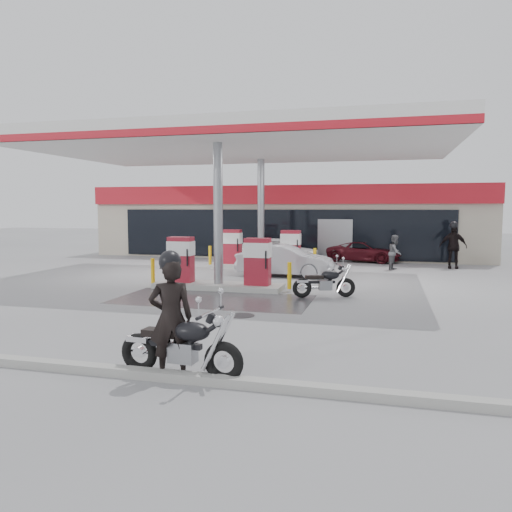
# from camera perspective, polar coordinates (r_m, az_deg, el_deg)

# --- Properties ---
(ground) EXTENTS (90.00, 90.00, 0.00)m
(ground) POSITION_cam_1_polar(r_m,az_deg,el_deg) (15.59, -6.68, -4.85)
(ground) COLOR gray
(ground) RESTS_ON ground
(wet_patch) EXTENTS (6.00, 3.00, 0.00)m
(wet_patch) POSITION_cam_1_polar(r_m,az_deg,el_deg) (15.41, -4.95, -4.95)
(wet_patch) COLOR #4C4C4F
(wet_patch) RESTS_ON ground
(drain_cover) EXTENTS (0.70, 0.70, 0.01)m
(drain_cover) POSITION_cam_1_polar(r_m,az_deg,el_deg) (13.09, -1.69, -6.81)
(drain_cover) COLOR #38383A
(drain_cover) RESTS_ON ground
(kerb) EXTENTS (28.00, 0.25, 0.15)m
(kerb) POSITION_cam_1_polar(r_m,az_deg,el_deg) (9.59, -22.46, -11.43)
(kerb) COLOR gray
(kerb) RESTS_ON ground
(store_building) EXTENTS (22.00, 8.22, 4.00)m
(store_building) POSITION_cam_1_polar(r_m,az_deg,el_deg) (30.73, 4.22, 4.05)
(store_building) COLOR beige
(store_building) RESTS_ON ground
(canopy) EXTENTS (16.00, 10.02, 5.51)m
(canopy) POSITION_cam_1_polar(r_m,az_deg,el_deg) (20.22, -1.55, 12.55)
(canopy) COLOR silver
(canopy) RESTS_ON ground
(pump_island_near) EXTENTS (5.14, 1.30, 1.78)m
(pump_island_near) POSITION_cam_1_polar(r_m,az_deg,el_deg) (17.34, -4.30, -1.40)
(pump_island_near) COLOR #9E9E99
(pump_island_near) RESTS_ON ground
(pump_island_far) EXTENTS (5.14, 1.30, 1.78)m
(pump_island_far) POSITION_cam_1_polar(r_m,az_deg,el_deg) (23.06, 0.57, 0.34)
(pump_island_far) COLOR #9E9E99
(pump_island_far) RESTS_ON ground
(main_motorcycle) EXTENTS (2.24, 0.86, 1.15)m
(main_motorcycle) POSITION_cam_1_polar(r_m,az_deg,el_deg) (8.45, -8.43, -10.28)
(main_motorcycle) COLOR black
(main_motorcycle) RESTS_ON ground
(biker_main) EXTENTS (0.85, 0.74, 1.98)m
(biker_main) POSITION_cam_1_polar(r_m,az_deg,el_deg) (8.42, -9.70, -6.99)
(biker_main) COLOR black
(biker_main) RESTS_ON ground
(parked_motorcycle) EXTENTS (1.93, 0.94, 1.03)m
(parked_motorcycle) POSITION_cam_1_polar(r_m,az_deg,el_deg) (15.77, 7.91, -3.07)
(parked_motorcycle) COLOR black
(parked_motorcycle) RESTS_ON ground
(sedan_white) EXTENTS (4.08, 1.87, 1.35)m
(sedan_white) POSITION_cam_1_polar(r_m,az_deg,el_deg) (25.10, 2.79, 0.68)
(sedan_white) COLOR white
(sedan_white) RESTS_ON ground
(attendant) EXTENTS (0.78, 0.90, 1.59)m
(attendant) POSITION_cam_1_polar(r_m,az_deg,el_deg) (23.36, 15.61, 0.40)
(attendant) COLOR #525256
(attendant) RESTS_ON ground
(hatchback_silver) EXTENTS (3.97, 1.51, 1.29)m
(hatchback_silver) POSITION_cam_1_polar(r_m,az_deg,el_deg) (20.38, 3.33, -0.54)
(hatchback_silver) COLOR #9D9EA4
(hatchback_silver) RESTS_ON ground
(parked_car_left) EXTENTS (4.19, 2.93, 1.13)m
(parked_car_left) POSITION_cam_1_polar(r_m,az_deg,el_deg) (30.00, -5.02, 1.25)
(parked_car_left) COLOR black
(parked_car_left) RESTS_ON ground
(parked_car_right) EXTENTS (4.06, 2.48, 1.05)m
(parked_car_right) POSITION_cam_1_polar(r_m,az_deg,el_deg) (26.52, 12.26, 0.49)
(parked_car_right) COLOR #52121B
(parked_car_right) RESTS_ON ground
(biker_walking) EXTENTS (1.21, 0.54, 2.04)m
(biker_walking) POSITION_cam_1_polar(r_m,az_deg,el_deg) (24.71, 21.61, 1.02)
(biker_walking) COLOR black
(biker_walking) RESTS_ON ground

